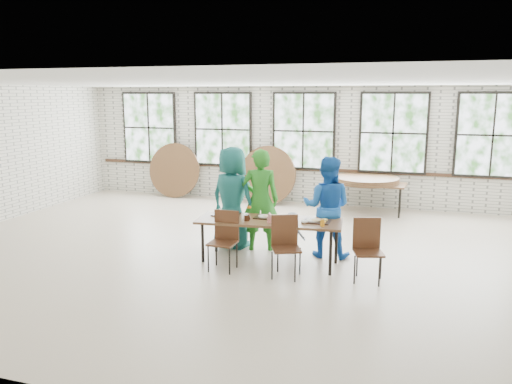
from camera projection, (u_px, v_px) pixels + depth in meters
The scene contains 13 objects.
room at pixel (304, 133), 12.67m from camera, with size 12.00×12.00×12.00m.
dining_table at pixel (269, 223), 8.29m from camera, with size 2.47×1.03×0.74m.
chair_near_left at pixel (225, 235), 8.05m from camera, with size 0.43×0.41×0.95m.
chair_near_right at pixel (285, 241), 7.74m from camera, with size 0.55×0.54×0.95m.
chair_spare at pixel (367, 244), 7.56m from camera, with size 0.52×0.51×0.95m.
adult_teal at pixel (232, 198), 9.12m from camera, with size 0.91×0.59×1.87m, color #1D6E5F.
adult_green at pixel (260, 200), 8.96m from camera, with size 0.67×0.44×1.85m, color #277E21.
toddler at pixel (292, 232), 8.89m from camera, with size 0.48×0.27×0.74m, color #13233D.
adult_blue at pixel (327, 207), 8.62m from camera, with size 0.85×0.66×1.76m, color blue.
storage_table at pixel (366, 185), 11.80m from camera, with size 1.86×0.91×0.74m.
tabletop_clutter at pixel (275, 219), 8.22m from camera, with size 2.03×0.61×0.11m.
round_tops_stacked at pixel (367, 180), 11.78m from camera, with size 1.50×1.50×0.13m.
round_tops_leaning at pixel (235, 174), 13.13m from camera, with size 4.17×0.43×1.49m.
Camera 1 is at (2.66, -8.06, 2.79)m, focal length 35.00 mm.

